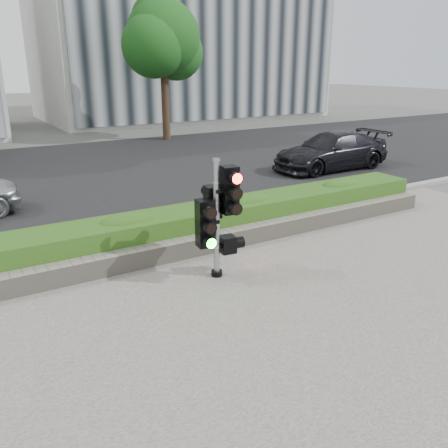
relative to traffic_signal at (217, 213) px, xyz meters
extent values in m
plane|color=#51514C|center=(0.24, -0.87, -1.15)|extent=(120.00, 120.00, 0.00)
cube|color=#9E9389|center=(0.24, -3.37, -1.13)|extent=(16.00, 11.00, 0.03)
cube|color=black|center=(0.24, 9.13, -1.14)|extent=(60.00, 13.00, 0.02)
cube|color=gray|center=(0.24, 2.28, -1.09)|extent=(60.00, 0.25, 0.12)
cube|color=gray|center=(0.24, 1.03, -0.95)|extent=(12.00, 0.32, 0.34)
cube|color=#54932D|center=(0.24, 1.68, -0.78)|extent=(12.00, 1.00, 0.68)
cube|color=#B7B7B2|center=(11.24, 24.13, 4.85)|extent=(18.00, 10.00, 12.00)
cylinder|color=black|center=(5.74, 14.63, 0.64)|extent=(0.36, 0.36, 3.58)
sphere|color=#154213|center=(5.74, 14.63, 3.46)|extent=(3.33, 3.33, 3.33)
sphere|color=#154213|center=(6.50, 14.95, 2.82)|extent=(2.56, 2.56, 2.56)
sphere|color=#154213|center=(5.10, 14.24, 3.08)|extent=(2.82, 2.82, 2.82)
sphere|color=#154213|center=(5.74, 15.27, 4.23)|extent=(2.30, 2.30, 2.30)
cylinder|color=black|center=(-0.03, -0.03, -1.07)|extent=(0.19, 0.19, 0.10)
cylinder|color=gray|center=(-0.03, -0.03, -0.13)|extent=(0.10, 0.10, 1.97)
cylinder|color=gray|center=(-0.03, -0.03, 0.88)|extent=(0.13, 0.13, 0.05)
cube|color=#FF1107|center=(0.19, -0.08, 0.38)|extent=(0.28, 0.28, 0.79)
cube|color=#14E51E|center=(-0.25, -0.03, -0.14)|extent=(0.28, 0.28, 0.79)
cube|color=black|center=(0.03, 0.19, 0.13)|extent=(0.28, 0.28, 0.54)
cube|color=orange|center=(0.18, -0.02, -0.59)|extent=(0.28, 0.28, 0.29)
imported|color=black|center=(7.72, 5.48, -0.51)|extent=(4.29, 1.75, 1.24)
camera|label=1|loc=(-3.74, -6.42, 2.32)|focal=38.00mm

